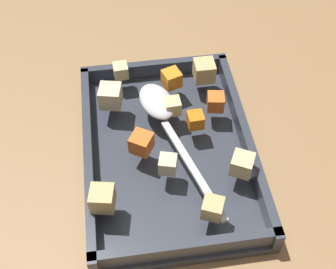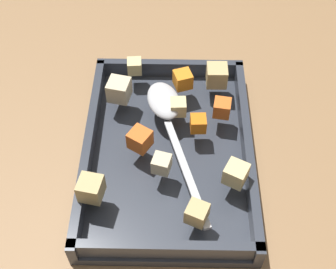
# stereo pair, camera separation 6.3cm
# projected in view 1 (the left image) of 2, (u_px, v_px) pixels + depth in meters

# --- Properties ---
(ground_plane) EXTENTS (4.00, 4.00, 0.00)m
(ground_plane) POSITION_uv_depth(u_px,v_px,m) (163.00, 160.00, 0.67)
(ground_plane) COLOR #936D47
(baking_dish) EXTENTS (0.33, 0.24, 0.04)m
(baking_dish) POSITION_uv_depth(u_px,v_px,m) (168.00, 152.00, 0.67)
(baking_dish) COLOR #333842
(baking_dish) RESTS_ON ground_plane
(carrot_chunk_rim_edge) EXTENTS (0.04, 0.04, 0.03)m
(carrot_chunk_rim_edge) POSITION_uv_depth(u_px,v_px,m) (141.00, 143.00, 0.62)
(carrot_chunk_rim_edge) COLOR orange
(carrot_chunk_rim_edge) RESTS_ON baking_dish
(carrot_chunk_corner_nw) EXTENTS (0.03, 0.03, 0.02)m
(carrot_chunk_corner_nw) POSITION_uv_depth(u_px,v_px,m) (216.00, 102.00, 0.67)
(carrot_chunk_corner_nw) COLOR orange
(carrot_chunk_corner_nw) RESTS_ON baking_dish
(carrot_chunk_mid_left) EXTENTS (0.02, 0.02, 0.02)m
(carrot_chunk_mid_left) POSITION_uv_depth(u_px,v_px,m) (195.00, 120.00, 0.65)
(carrot_chunk_mid_left) COLOR orange
(carrot_chunk_mid_left) RESTS_ON baking_dish
(carrot_chunk_near_spoon) EXTENTS (0.03, 0.03, 0.03)m
(carrot_chunk_near_spoon) POSITION_uv_depth(u_px,v_px,m) (172.00, 78.00, 0.70)
(carrot_chunk_near_spoon) COLOR orange
(carrot_chunk_near_spoon) RESTS_ON baking_dish
(potato_chunk_far_right) EXTENTS (0.02, 0.02, 0.02)m
(potato_chunk_far_right) POSITION_uv_depth(u_px,v_px,m) (121.00, 71.00, 0.71)
(potato_chunk_far_right) COLOR #E0CC89
(potato_chunk_far_right) RESTS_ON baking_dish
(potato_chunk_back_center) EXTENTS (0.03, 0.03, 0.03)m
(potato_chunk_back_center) POSITION_uv_depth(u_px,v_px,m) (213.00, 208.00, 0.56)
(potato_chunk_back_center) COLOR tan
(potato_chunk_back_center) RESTS_ON baking_dish
(potato_chunk_front_center) EXTENTS (0.03, 0.03, 0.03)m
(potato_chunk_front_center) POSITION_uv_depth(u_px,v_px,m) (204.00, 71.00, 0.71)
(potato_chunk_front_center) COLOR tan
(potato_chunk_front_center) RESTS_ON baking_dish
(potato_chunk_heap_top) EXTENTS (0.04, 0.04, 0.03)m
(potato_chunk_heap_top) POSITION_uv_depth(u_px,v_px,m) (102.00, 198.00, 0.56)
(potato_chunk_heap_top) COLOR tan
(potato_chunk_heap_top) RESTS_ON baking_dish
(potato_chunk_near_right) EXTENTS (0.03, 0.03, 0.02)m
(potato_chunk_near_right) POSITION_uv_depth(u_px,v_px,m) (167.00, 164.00, 0.60)
(potato_chunk_near_right) COLOR beige
(potato_chunk_near_right) RESTS_ON baking_dish
(potato_chunk_mid_right) EXTENTS (0.02, 0.02, 0.02)m
(potato_chunk_mid_right) POSITION_uv_depth(u_px,v_px,m) (173.00, 106.00, 0.66)
(potato_chunk_mid_right) COLOR #E0CC89
(potato_chunk_mid_right) RESTS_ON baking_dish
(potato_chunk_near_left) EXTENTS (0.04, 0.04, 0.03)m
(potato_chunk_near_left) POSITION_uv_depth(u_px,v_px,m) (242.00, 164.00, 0.60)
(potato_chunk_near_left) COLOR #E0CC89
(potato_chunk_near_left) RESTS_ON baking_dish
(potato_chunk_heap_side) EXTENTS (0.04, 0.04, 0.03)m
(potato_chunk_heap_side) POSITION_uv_depth(u_px,v_px,m) (110.00, 96.00, 0.67)
(potato_chunk_heap_side) COLOR beige
(potato_chunk_heap_side) RESTS_ON baking_dish
(serving_spoon) EXTENTS (0.25, 0.10, 0.02)m
(serving_spoon) POSITION_uv_depth(u_px,v_px,m) (157.00, 108.00, 0.67)
(serving_spoon) COLOR silver
(serving_spoon) RESTS_ON baking_dish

